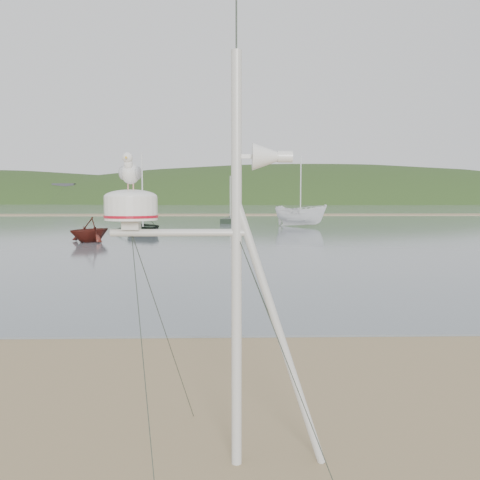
{
  "coord_description": "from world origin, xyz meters",
  "views": [
    {
      "loc": [
        1.57,
        -5.49,
        2.68
      ],
      "look_at": [
        1.74,
        1.0,
        2.13
      ],
      "focal_mm": 38.0,
      "sensor_mm": 36.0,
      "label": 1
    }
  ],
  "objects_px": {
    "boat_red": "(89,218)",
    "sailboat_dark_mid": "(233,220)",
    "mast_rig": "(231,349)",
    "boat_white": "(301,198)",
    "boat_dark": "(143,201)"
  },
  "relations": [
    {
      "from": "boat_red",
      "to": "sailboat_dark_mid",
      "type": "distance_m",
      "value": 24.44
    },
    {
      "from": "mast_rig",
      "to": "boat_white",
      "type": "height_order",
      "value": "boat_white"
    },
    {
      "from": "boat_dark",
      "to": "sailboat_dark_mid",
      "type": "bearing_deg",
      "value": 43.81
    },
    {
      "from": "boat_red",
      "to": "sailboat_dark_mid",
      "type": "bearing_deg",
      "value": 103.84
    },
    {
      "from": "boat_red",
      "to": "sailboat_dark_mid",
      "type": "xyz_separation_m",
      "value": [
        8.69,
        22.81,
        -1.13
      ]
    },
    {
      "from": "mast_rig",
      "to": "boat_red",
      "type": "relative_size",
      "value": 1.77
    },
    {
      "from": "boat_dark",
      "to": "boat_white",
      "type": "relative_size",
      "value": 0.91
    },
    {
      "from": "boat_red",
      "to": "boat_white",
      "type": "distance_m",
      "value": 21.27
    },
    {
      "from": "boat_dark",
      "to": "boat_white",
      "type": "bearing_deg",
      "value": 10.53
    },
    {
      "from": "boat_red",
      "to": "boat_white",
      "type": "bearing_deg",
      "value": 80.88
    },
    {
      "from": "mast_rig",
      "to": "boat_dark",
      "type": "height_order",
      "value": "mast_rig"
    },
    {
      "from": "mast_rig",
      "to": "boat_white",
      "type": "relative_size",
      "value": 0.96
    },
    {
      "from": "mast_rig",
      "to": "boat_white",
      "type": "xyz_separation_m",
      "value": [
        6.53,
        40.56,
        1.43
      ]
    },
    {
      "from": "mast_rig",
      "to": "boat_dark",
      "type": "xyz_separation_m",
      "value": [
        -6.14,
        31.92,
        1.19
      ]
    },
    {
      "from": "boat_dark",
      "to": "sailboat_dark_mid",
      "type": "height_order",
      "value": "sailboat_dark_mid"
    }
  ]
}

